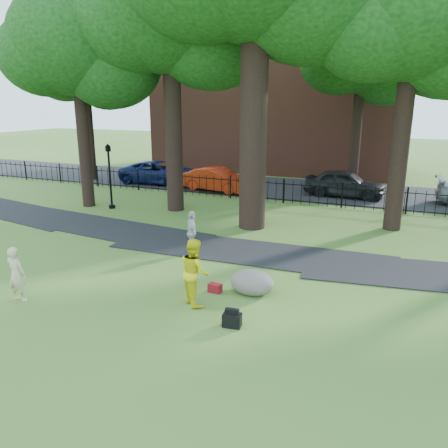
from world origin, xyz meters
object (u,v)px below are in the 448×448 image
at_px(red_sedan, 217,180).
at_px(woman, 16,274).
at_px(boulder, 252,280).
at_px(man, 194,272).
at_px(lamppost, 110,177).

bearing_deg(red_sedan, woman, -166.55).
bearing_deg(boulder, red_sedan, 117.49).
xyz_separation_m(woman, red_sedan, (-1.06, 15.66, -0.05)).
height_order(man, lamppost, lamppost).
bearing_deg(red_sedan, man, -149.03).
height_order(boulder, red_sedan, red_sedan).
height_order(man, boulder, man).
xyz_separation_m(woman, lamppost, (-4.21, 9.68, 0.81)).
relative_size(woman, red_sedan, 0.35).
distance_m(woman, red_sedan, 15.69).
bearing_deg(lamppost, boulder, -10.65).
distance_m(woman, man, 4.73).
relative_size(woman, lamppost, 0.47).
bearing_deg(lamppost, man, -18.76).
xyz_separation_m(man, red_sedan, (-5.47, 13.95, -0.18)).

